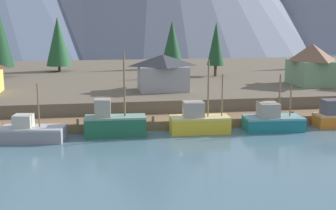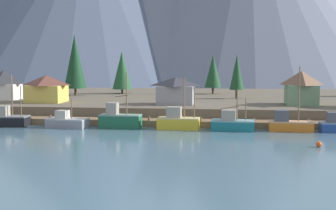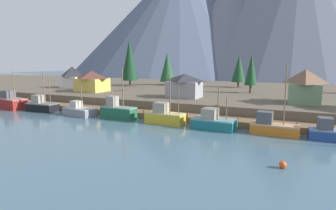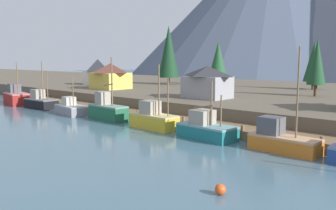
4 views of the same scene
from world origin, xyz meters
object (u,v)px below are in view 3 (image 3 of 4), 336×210
(house_green, at_px, (305,86))
(channel_buoy, at_px, (283,165))
(fishing_boat_black, at_px, (42,106))
(fishing_boat_green, at_px, (118,111))
(fishing_boat_orange, at_px, (273,127))
(conifer_near_right, at_px, (130,60))
(fishing_boat_yellow, at_px, (164,116))
(fishing_boat_grey, at_px, (79,111))
(fishing_boat_blue, at_px, (334,133))
(conifer_near_left, at_px, (167,67))
(fishing_boat_teal, at_px, (213,122))
(house_white, at_px, (73,77))
(conifer_mid_right, at_px, (251,70))
(conifer_mid_left, at_px, (239,68))
(house_yellow, at_px, (92,81))
(fishing_boat_red, at_px, (12,102))
(house_grey, at_px, (184,85))

(house_green, relative_size, channel_buoy, 9.68)
(fishing_boat_black, distance_m, fishing_boat_green, 17.96)
(fishing_boat_green, xyz_separation_m, house_green, (29.23, 15.08, 4.24))
(fishing_boat_orange, height_order, conifer_near_right, conifer_near_right)
(fishing_boat_yellow, bearing_deg, channel_buoy, -32.27)
(fishing_boat_black, bearing_deg, fishing_boat_grey, -4.36)
(fishing_boat_blue, bearing_deg, conifer_near_left, 134.08)
(fishing_boat_yellow, bearing_deg, fishing_boat_green, -178.28)
(fishing_boat_teal, relative_size, house_white, 1.04)
(conifer_mid_right, xyz_separation_m, channel_buoy, (9.05, -39.63, -7.57))
(conifer_mid_left, relative_size, conifer_mid_right, 1.02)
(conifer_near_right, bearing_deg, fishing_boat_orange, -36.48)
(conifer_near_left, relative_size, channel_buoy, 14.17)
(house_green, bearing_deg, conifer_near_left, 148.06)
(fishing_boat_teal, relative_size, house_yellow, 0.94)
(fishing_boat_red, xyz_separation_m, fishing_boat_orange, (51.22, 0.83, -0.24))
(house_yellow, xyz_separation_m, channel_buoy, (44.53, -26.87, -4.73))
(house_yellow, bearing_deg, house_green, 0.92)
(fishing_boat_red, relative_size, fishing_boat_black, 0.98)
(fishing_boat_orange, bearing_deg, fishing_boat_green, -177.61)
(house_green, relative_size, house_yellow, 0.99)
(house_green, distance_m, house_yellow, 46.54)
(house_grey, bearing_deg, conifer_near_right, 143.28)
(fishing_boat_yellow, bearing_deg, fishing_boat_teal, -0.04)
(fishing_boat_black, xyz_separation_m, conifer_near_right, (0.40, 32.02, 8.96))
(fishing_boat_black, relative_size, conifer_mid_left, 0.87)
(fishing_boat_red, height_order, fishing_boat_green, fishing_boat_green)
(house_yellow, distance_m, conifer_near_right, 18.10)
(fishing_boat_blue, bearing_deg, house_white, 159.61)
(fishing_boat_black, relative_size, fishing_boat_teal, 1.25)
(fishing_boat_green, height_order, fishing_boat_yellow, fishing_boat_green)
(fishing_boat_teal, height_order, channel_buoy, fishing_boat_teal)
(fishing_boat_black, distance_m, conifer_near_left, 40.58)
(fishing_boat_green, height_order, conifer_near_right, conifer_near_right)
(fishing_boat_black, xyz_separation_m, conifer_mid_right, (36.13, 27.39, 6.82))
(fishing_boat_green, relative_size, fishing_boat_teal, 1.34)
(fishing_boat_black, relative_size, house_yellow, 1.17)
(fishing_boat_red, bearing_deg, fishing_boat_orange, 10.12)
(fishing_boat_black, bearing_deg, conifer_near_left, 73.35)
(channel_buoy, bearing_deg, fishing_boat_blue, 66.90)
(fishing_boat_teal, bearing_deg, conifer_near_left, 126.67)
(fishing_boat_orange, bearing_deg, house_green, 77.72)
(fishing_boat_grey, distance_m, conifer_near_left, 39.74)
(conifer_mid_right, bearing_deg, house_yellow, -160.22)
(fishing_boat_yellow, distance_m, house_white, 42.22)
(fishing_boat_black, bearing_deg, fishing_boat_orange, -2.38)
(fishing_boat_green, bearing_deg, conifer_mid_right, 59.07)
(fishing_boat_yellow, bearing_deg, fishing_boat_orange, 2.38)
(fishing_boat_grey, bearing_deg, fishing_boat_orange, 9.49)
(house_yellow, bearing_deg, fishing_boat_teal, -23.12)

